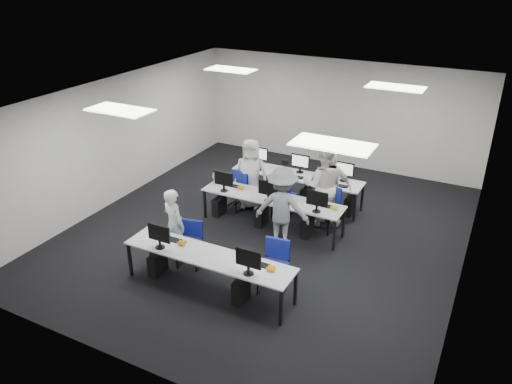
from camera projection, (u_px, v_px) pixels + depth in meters
The scene contains 23 objects.
room at pixel (268, 168), 10.35m from camera, with size 9.00×9.02×3.00m.
ceiling_panels at pixel (269, 98), 9.71m from camera, with size 5.20×4.60×0.02m.
desk_front at pixel (208, 257), 8.76m from camera, with size 3.20×0.70×0.73m.
desk_mid at pixel (272, 200), 10.86m from camera, with size 3.20×0.70×0.73m.
desk_back at pixel (297, 177), 11.98m from camera, with size 3.20×0.70×0.73m.
equipment_front at pixel (199, 270), 8.97m from camera, with size 2.51×0.41×1.19m.
equipment_mid at pixel (264, 211), 11.06m from camera, with size 2.91×0.41×1.19m.
equipment_back at pixel (304, 190), 12.06m from camera, with size 2.91×0.41×1.19m.
chair_0 at pixel (190, 251), 9.70m from camera, with size 0.52×0.55×0.87m.
chair_1 at pixel (274, 275), 8.92m from camera, with size 0.52×0.56×0.96m.
chair_2 at pixel (235, 197), 11.89m from camera, with size 0.49×0.52×0.89m.
chair_3 at pixel (281, 204), 11.59m from camera, with size 0.52×0.55×0.84m.
chair_4 at pixel (326, 216), 10.97m from camera, with size 0.57×0.60×0.96m.
chair_5 at pixel (246, 193), 12.03m from camera, with size 0.56×0.59×0.94m.
chair_6 at pixel (284, 202), 11.67m from camera, with size 0.53×0.56×0.87m.
chair_7 at pixel (329, 208), 11.38m from camera, with size 0.46×0.50×0.89m.
handbag at pixel (219, 177), 11.52m from camera, with size 0.33×0.21×0.27m, color #A08A52.
student_0 at pixel (174, 224), 9.70m from camera, with size 0.55×0.36×1.50m, color silver.
student_1 at pixel (323, 185), 10.92m from camera, with size 0.91×0.71×1.88m, color silver.
student_2 at pixel (251, 174), 11.72m from camera, with size 0.83×0.54×1.69m, color silver.
student_3 at pixel (329, 187), 11.11m from camera, with size 0.97×0.40×1.65m, color silver.
photographer at pixel (282, 208), 10.08m from camera, with size 1.13×0.65×1.74m, color slate.
dslr_camera at pixel (285, 162), 9.84m from camera, with size 0.14×0.18×0.10m, color black.
Camera 1 is at (4.14, -8.63, 5.46)m, focal length 35.00 mm.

